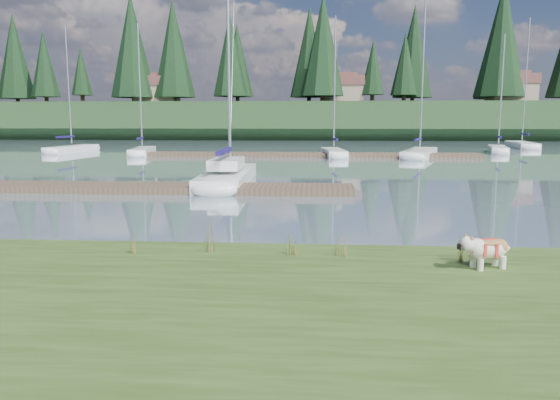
{
  "coord_description": "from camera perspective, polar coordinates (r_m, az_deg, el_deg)",
  "views": [
    {
      "loc": [
        2.59,
        -12.8,
        2.99
      ],
      "look_at": [
        1.72,
        -0.5,
        1.14
      ],
      "focal_mm": 35.0,
      "sensor_mm": 36.0,
      "label": 1
    }
  ],
  "objects": [
    {
      "name": "mud_lip",
      "position": [
        11.86,
        -8.73,
        -5.8
      ],
      "size": [
        60.0,
        0.5,
        0.14
      ],
      "primitive_type": "cube",
      "color": "#33281C",
      "rests_on": "ground"
    },
    {
      "name": "bulldog",
      "position": [
        10.35,
        20.83,
        -4.68
      ],
      "size": [
        1.01,
        0.61,
        0.59
      ],
      "rotation": [
        0.0,
        0.0,
        3.46
      ],
      "color": "silver",
      "rests_on": "bank"
    },
    {
      "name": "sailboat_bg_1",
      "position": [
        47.03,
        -14.08,
        5.05
      ],
      "size": [
        2.52,
        7.17,
        10.6
      ],
      "rotation": [
        0.0,
        0.0,
        1.74
      ],
      "color": "white",
      "rests_on": "ground"
    },
    {
      "name": "weed_0",
      "position": [
        10.9,
        -7.39,
        -3.94
      ],
      "size": [
        0.17,
        0.14,
        0.71
      ],
      "color": "#475B23",
      "rests_on": "bank"
    },
    {
      "name": "bank",
      "position": [
        7.8,
        -16.05,
        -12.94
      ],
      "size": [
        60.0,
        9.0,
        0.35
      ],
      "primitive_type": "cube",
      "color": "#38501E",
      "rests_on": "ground"
    },
    {
      "name": "weed_4",
      "position": [
        10.6,
        1.24,
        -4.96
      ],
      "size": [
        0.17,
        0.14,
        0.39
      ],
      "color": "#475B23",
      "rests_on": "bank"
    },
    {
      "name": "sailboat_bg_2",
      "position": [
        44.02,
        5.53,
        5.04
      ],
      "size": [
        2.08,
        7.26,
        10.84
      ],
      "rotation": [
        0.0,
        0.0,
        1.67
      ],
      "color": "white",
      "rests_on": "ground"
    },
    {
      "name": "conifer_6",
      "position": [
        85.41,
        22.17,
        15.33
      ],
      "size": [
        7.04,
        7.04,
        17.0
      ],
      "color": "#382619",
      "rests_on": "ridge"
    },
    {
      "name": "weed_5",
      "position": [
        10.69,
        18.69,
        -4.91
      ],
      "size": [
        0.17,
        0.14,
        0.56
      ],
      "color": "#475B23",
      "rests_on": "bank"
    },
    {
      "name": "sailboat_main",
      "position": [
        26.2,
        -5.25,
        2.88
      ],
      "size": [
        2.23,
        9.68,
        13.75
      ],
      "rotation": [
        0.0,
        0.0,
        1.61
      ],
      "color": "white",
      "rests_on": "ground"
    },
    {
      "name": "weed_3",
      "position": [
        11.13,
        -15.13,
        -4.47
      ],
      "size": [
        0.17,
        0.14,
        0.45
      ],
      "color": "#475B23",
      "rests_on": "bank"
    },
    {
      "name": "conifer_4",
      "position": [
        79.45,
        4.5,
        15.82
      ],
      "size": [
        6.16,
        6.16,
        15.1
      ],
      "color": "#382619",
      "rests_on": "ridge"
    },
    {
      "name": "sailboat_bg_4",
      "position": [
        52.06,
        21.78,
        5.01
      ],
      "size": [
        2.88,
        6.94,
        10.18
      ],
      "rotation": [
        0.0,
        0.0,
        1.34
      ],
      "color": "white",
      "rests_on": "ground"
    },
    {
      "name": "conifer_5",
      "position": [
        84.09,
        12.91,
        13.68
      ],
      "size": [
        3.96,
        3.96,
        10.35
      ],
      "color": "#382619",
      "rests_on": "ridge"
    },
    {
      "name": "house_1",
      "position": [
        83.98,
        6.52,
        11.44
      ],
      "size": [
        6.3,
        5.3,
        4.65
      ],
      "color": "gray",
      "rests_on": "ridge"
    },
    {
      "name": "sailboat_bg_5",
      "position": [
        62.38,
        23.79,
        5.37
      ],
      "size": [
        3.02,
        9.35,
        12.99
      ],
      "rotation": [
        0.0,
        0.0,
        1.44
      ],
      "color": "white",
      "rests_on": "ground"
    },
    {
      "name": "conifer_2",
      "position": [
        86.03,
        -15.22,
        15.3
      ],
      "size": [
        6.6,
        6.6,
        16.05
      ],
      "color": "#382619",
      "rests_on": "ridge"
    },
    {
      "name": "dock_near",
      "position": [
        22.95,
        -12.66,
        1.23
      ],
      "size": [
        16.0,
        2.0,
        0.3
      ],
      "primitive_type": "cube",
      "color": "#4C3D2C",
      "rests_on": "ground"
    },
    {
      "name": "conifer_3",
      "position": [
        86.18,
        -4.49,
        14.34
      ],
      "size": [
        4.84,
        4.84,
        12.25
      ],
      "color": "#382619",
      "rests_on": "ridge"
    },
    {
      "name": "house_2",
      "position": [
        86.38,
        22.99,
        10.75
      ],
      "size": [
        6.3,
        5.3,
        4.65
      ],
      "color": "gray",
      "rests_on": "ridge"
    },
    {
      "name": "ground",
      "position": [
        42.98,
        0.61,
        4.55
      ],
      "size": [
        200.0,
        200.0,
        0.0
      ],
      "primitive_type": "plane",
      "color": "gray",
      "rests_on": "ground"
    },
    {
      "name": "dock_far",
      "position": [
        42.9,
        3.28,
        4.73
      ],
      "size": [
        26.0,
        2.2,
        0.3
      ],
      "primitive_type": "cube",
      "color": "#4C3D2C",
      "rests_on": "ground"
    },
    {
      "name": "conifer_1",
      "position": [
        94.37,
        -23.4,
        12.9
      ],
      "size": [
        4.4,
        4.4,
        11.3
      ],
      "color": "#382619",
      "rests_on": "ridge"
    },
    {
      "name": "weed_2",
      "position": [
        10.56,
        6.36,
        -4.54
      ],
      "size": [
        0.17,
        0.14,
        0.62
      ],
      "color": "#475B23",
      "rests_on": "bank"
    },
    {
      "name": "house_0",
      "position": [
        86.48,
        -12.7,
        11.2
      ],
      "size": [
        6.3,
        5.3,
        4.65
      ],
      "color": "gray",
      "rests_on": "ridge"
    },
    {
      "name": "sailboat_bg_0",
      "position": [
        52.51,
        -20.53,
        5.09
      ],
      "size": [
        2.36,
        7.72,
        11.06
      ],
      "rotation": [
        0.0,
        0.0,
        1.45
      ],
      "color": "white",
      "rests_on": "ground"
    },
    {
      "name": "sailboat_bg_3",
      "position": [
        45.06,
        14.53,
        4.88
      ],
      "size": [
        4.49,
        9.3,
        13.36
      ],
      "rotation": [
        0.0,
        0.0,
        1.26
      ],
      "color": "white",
      "rests_on": "ground"
    },
    {
      "name": "weed_1",
      "position": [
        10.7,
        1.29,
        -4.42
      ],
      "size": [
        0.17,
        0.14,
        0.57
      ],
      "color": "#475B23",
      "rests_on": "bank"
    },
    {
      "name": "ridge",
      "position": [
        85.84,
        2.37,
        8.21
      ],
      "size": [
        200.0,
        20.0,
        5.0
      ],
      "primitive_type": "cube",
      "color": "#1B3318",
      "rests_on": "ground"
    }
  ]
}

